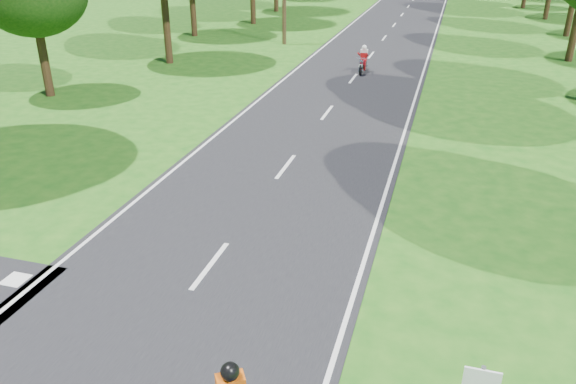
% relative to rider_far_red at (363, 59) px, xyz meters
% --- Properties ---
extents(ground, '(160.00, 160.00, 0.00)m').
position_rel_rider_far_red_xyz_m(ground, '(-0.23, -21.47, -0.71)').
color(ground, '#195313').
rests_on(ground, ground).
extents(main_road, '(7.00, 140.00, 0.02)m').
position_rel_rider_far_red_xyz_m(main_road, '(-0.23, 28.53, -0.70)').
color(main_road, black).
rests_on(main_road, ground).
extents(road_markings, '(7.40, 140.00, 0.01)m').
position_rel_rider_far_red_xyz_m(road_markings, '(-0.37, 26.65, -0.69)').
color(road_markings, silver).
rests_on(road_markings, main_road).
extents(rider_far_red, '(0.56, 1.67, 1.39)m').
position_rel_rider_far_red_xyz_m(rider_far_red, '(0.00, 0.00, 0.00)').
color(rider_far_red, '#AB0D1D').
rests_on(rider_far_red, main_road).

